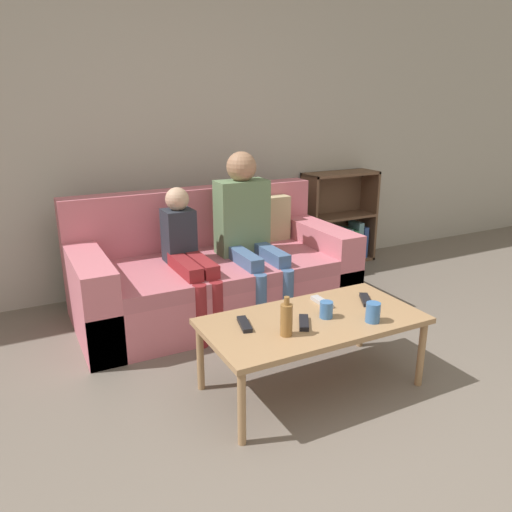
{
  "coord_description": "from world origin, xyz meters",
  "views": [
    {
      "loc": [
        -1.23,
        -1.15,
        1.54
      ],
      "look_at": [
        0.13,
        1.47,
        0.6
      ],
      "focal_mm": 35.0,
      "sensor_mm": 36.0,
      "label": 1
    }
  ],
  "objects_px": {
    "bookshelf": "(336,229)",
    "tv_remote_3": "(304,323)",
    "couch": "(213,274)",
    "tv_remote_2": "(322,302)",
    "cup_near": "(326,310)",
    "tv_remote_0": "(244,324)",
    "person_adult": "(247,222)",
    "person_child": "(187,252)",
    "cup_far": "(373,312)",
    "bottle": "(286,319)",
    "tv_remote_1": "(366,300)",
    "coffee_table": "(313,325)"
  },
  "relations": [
    {
      "from": "couch",
      "to": "tv_remote_0",
      "type": "height_order",
      "value": "couch"
    },
    {
      "from": "tv_remote_0",
      "to": "tv_remote_1",
      "type": "xyz_separation_m",
      "value": [
        0.77,
        -0.03,
        0.0
      ]
    },
    {
      "from": "cup_far",
      "to": "tv_remote_0",
      "type": "distance_m",
      "value": 0.68
    },
    {
      "from": "tv_remote_0",
      "to": "person_child",
      "type": "bearing_deg",
      "value": 100.48
    },
    {
      "from": "couch",
      "to": "tv_remote_1",
      "type": "distance_m",
      "value": 1.28
    },
    {
      "from": "tv_remote_0",
      "to": "tv_remote_2",
      "type": "xyz_separation_m",
      "value": [
        0.52,
        0.06,
        0.0
      ]
    },
    {
      "from": "tv_remote_0",
      "to": "tv_remote_3",
      "type": "bearing_deg",
      "value": -10.24
    },
    {
      "from": "person_adult",
      "to": "tv_remote_3",
      "type": "bearing_deg",
      "value": -101.18
    },
    {
      "from": "bookshelf",
      "to": "tv_remote_3",
      "type": "height_order",
      "value": "bookshelf"
    },
    {
      "from": "bookshelf",
      "to": "tv_remote_0",
      "type": "bearing_deg",
      "value": -136.92
    },
    {
      "from": "couch",
      "to": "person_adult",
      "type": "relative_size",
      "value": 1.69
    },
    {
      "from": "bottle",
      "to": "tv_remote_0",
      "type": "bearing_deg",
      "value": 126.64
    },
    {
      "from": "bookshelf",
      "to": "tv_remote_2",
      "type": "height_order",
      "value": "bookshelf"
    },
    {
      "from": "person_adult",
      "to": "couch",
      "type": "bearing_deg",
      "value": 159.68
    },
    {
      "from": "cup_far",
      "to": "tv_remote_1",
      "type": "distance_m",
      "value": 0.28
    },
    {
      "from": "couch",
      "to": "cup_near",
      "type": "distance_m",
      "value": 1.28
    },
    {
      "from": "cup_near",
      "to": "tv_remote_0",
      "type": "height_order",
      "value": "cup_near"
    },
    {
      "from": "tv_remote_0",
      "to": "tv_remote_1",
      "type": "distance_m",
      "value": 0.77
    },
    {
      "from": "bottle",
      "to": "cup_far",
      "type": "bearing_deg",
      "value": -8.45
    },
    {
      "from": "tv_remote_0",
      "to": "person_adult",
      "type": "bearing_deg",
      "value": 76.63
    },
    {
      "from": "tv_remote_2",
      "to": "cup_far",
      "type": "bearing_deg",
      "value": -72.87
    },
    {
      "from": "coffee_table",
      "to": "tv_remote_2",
      "type": "relative_size",
      "value": 6.95
    },
    {
      "from": "tv_remote_3",
      "to": "bottle",
      "type": "bearing_deg",
      "value": -125.21
    },
    {
      "from": "person_adult",
      "to": "bottle",
      "type": "relative_size",
      "value": 5.74
    },
    {
      "from": "cup_near",
      "to": "bookshelf",
      "type": "bearing_deg",
      "value": 52.51
    },
    {
      "from": "person_child",
      "to": "cup_far",
      "type": "relative_size",
      "value": 9.03
    },
    {
      "from": "person_child",
      "to": "cup_far",
      "type": "distance_m",
      "value": 1.38
    },
    {
      "from": "person_adult",
      "to": "cup_near",
      "type": "distance_m",
      "value": 1.19
    },
    {
      "from": "tv_remote_0",
      "to": "bookshelf",
      "type": "bearing_deg",
      "value": 56.5
    },
    {
      "from": "person_adult",
      "to": "bottle",
      "type": "distance_m",
      "value": 1.33
    },
    {
      "from": "cup_far",
      "to": "tv_remote_3",
      "type": "relative_size",
      "value": 0.62
    },
    {
      "from": "person_child",
      "to": "tv_remote_3",
      "type": "distance_m",
      "value": 1.15
    },
    {
      "from": "couch",
      "to": "bookshelf",
      "type": "relative_size",
      "value": 2.27
    },
    {
      "from": "coffee_table",
      "to": "tv_remote_2",
      "type": "xyz_separation_m",
      "value": [
        0.16,
        0.14,
        0.05
      ]
    },
    {
      "from": "person_child",
      "to": "coffee_table",
      "type": "bearing_deg",
      "value": -74.37
    },
    {
      "from": "person_child",
      "to": "tv_remote_3",
      "type": "bearing_deg",
      "value": -78.99
    },
    {
      "from": "tv_remote_2",
      "to": "tv_remote_3",
      "type": "distance_m",
      "value": 0.3
    },
    {
      "from": "tv_remote_1",
      "to": "person_adult",
      "type": "bearing_deg",
      "value": 131.54
    },
    {
      "from": "cup_far",
      "to": "tv_remote_2",
      "type": "height_order",
      "value": "cup_far"
    },
    {
      "from": "tv_remote_3",
      "to": "cup_near",
      "type": "bearing_deg",
      "value": 38.97
    },
    {
      "from": "tv_remote_0",
      "to": "tv_remote_3",
      "type": "relative_size",
      "value": 1.04
    },
    {
      "from": "couch",
      "to": "tv_remote_2",
      "type": "xyz_separation_m",
      "value": [
        0.22,
        -1.1,
        0.14
      ]
    },
    {
      "from": "cup_far",
      "to": "tv_remote_3",
      "type": "bearing_deg",
      "value": 158.39
    },
    {
      "from": "person_adult",
      "to": "person_child",
      "type": "distance_m",
      "value": 0.51
    },
    {
      "from": "couch",
      "to": "cup_far",
      "type": "distance_m",
      "value": 1.46
    },
    {
      "from": "tv_remote_0",
      "to": "bottle",
      "type": "xyz_separation_m",
      "value": [
        0.14,
        -0.19,
        0.08
      ]
    },
    {
      "from": "cup_far",
      "to": "bottle",
      "type": "xyz_separation_m",
      "value": [
        -0.49,
        0.07,
        0.03
      ]
    },
    {
      "from": "bookshelf",
      "to": "bottle",
      "type": "bearing_deg",
      "value": -131.68
    },
    {
      "from": "cup_near",
      "to": "couch",
      "type": "bearing_deg",
      "value": 96.12
    },
    {
      "from": "couch",
      "to": "bookshelf",
      "type": "distance_m",
      "value": 1.62
    }
  ]
}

